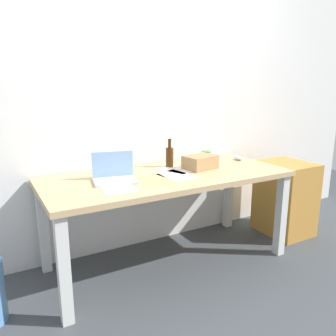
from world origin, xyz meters
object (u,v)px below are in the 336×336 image
(cardboard_box, at_px, (200,162))
(coffee_mug, at_px, (206,156))
(desk, at_px, (168,185))
(computer_mouse, at_px, (238,158))
(beer_bottle, at_px, (170,156))
(filing_cabinet, at_px, (285,198))
(laptop_left, at_px, (114,175))

(cardboard_box, distance_m, coffee_mug, 0.29)
(coffee_mug, bearing_deg, cardboard_box, -135.38)
(desk, distance_m, computer_mouse, 0.83)
(coffee_mug, bearing_deg, beer_bottle, -175.32)
(computer_mouse, distance_m, cardboard_box, 0.51)
(desk, height_order, coffee_mug, coffee_mug)
(coffee_mug, height_order, filing_cabinet, coffee_mug)
(laptop_left, height_order, beer_bottle, beer_bottle)
(coffee_mug, relative_size, filing_cabinet, 0.14)
(desk, bearing_deg, coffee_mug, 24.44)
(beer_bottle, distance_m, coffee_mug, 0.40)
(desk, bearing_deg, cardboard_box, 6.14)
(filing_cabinet, bearing_deg, computer_mouse, 158.06)
(cardboard_box, height_order, coffee_mug, cardboard_box)
(laptop_left, height_order, filing_cabinet, laptop_left)
(beer_bottle, bearing_deg, laptop_left, -161.37)
(computer_mouse, distance_m, coffee_mug, 0.31)
(desk, xyz_separation_m, coffee_mug, (0.53, 0.24, 0.13))
(laptop_left, bearing_deg, coffee_mug, 12.99)
(laptop_left, xyz_separation_m, beer_bottle, (0.55, 0.19, 0.05))
(computer_mouse, xyz_separation_m, filing_cabinet, (0.45, -0.18, -0.40))
(cardboard_box, xyz_separation_m, coffee_mug, (0.21, 0.21, -0.01))
(beer_bottle, xyz_separation_m, cardboard_box, (0.19, -0.17, -0.04))
(desk, height_order, cardboard_box, cardboard_box)
(computer_mouse, bearing_deg, filing_cabinet, -15.93)
(laptop_left, xyz_separation_m, cardboard_box, (0.74, 0.01, 0.01))
(laptop_left, relative_size, beer_bottle, 1.41)
(desk, relative_size, beer_bottle, 8.00)
(desk, distance_m, cardboard_box, 0.35)
(laptop_left, bearing_deg, computer_mouse, 5.46)
(cardboard_box, height_order, filing_cabinet, cardboard_box)
(cardboard_box, relative_size, coffee_mug, 2.71)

